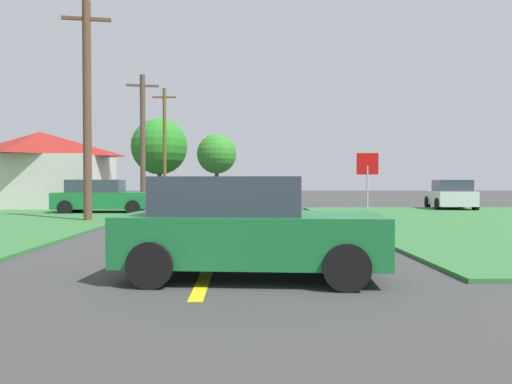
{
  "coord_description": "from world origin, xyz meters",
  "views": [
    {
      "loc": [
        0.62,
        -21.2,
        1.55
      ],
      "look_at": [
        1.25,
        3.0,
        1.01
      ],
      "focal_mm": 34.19,
      "sensor_mm": 36.0,
      "label": 1
    }
  ],
  "objects_px": {
    "car_on_crossroad": "(451,195)",
    "barn": "(40,170)",
    "parked_car_near_building": "(102,197)",
    "stop_sign": "(367,172)",
    "utility_pole_near": "(87,109)",
    "car_approaching_junction": "(257,192)",
    "pine_tree_center": "(217,154)",
    "utility_pole_mid": "(143,140)",
    "oak_tree_left": "(159,147)",
    "car_behind_on_main_road": "(247,227)",
    "utility_pole_far": "(165,143)"
  },
  "relations": [
    {
      "from": "stop_sign",
      "to": "utility_pole_near",
      "type": "distance_m",
      "value": 10.99
    },
    {
      "from": "car_on_crossroad",
      "to": "barn",
      "type": "bearing_deg",
      "value": 93.47
    },
    {
      "from": "car_on_crossroad",
      "to": "utility_pole_mid",
      "type": "distance_m",
      "value": 17.27
    },
    {
      "from": "utility_pole_far",
      "to": "oak_tree_left",
      "type": "relative_size",
      "value": 1.25
    },
    {
      "from": "utility_pole_mid",
      "to": "car_behind_on_main_road",
      "type": "bearing_deg",
      "value": -73.91
    },
    {
      "from": "car_approaching_junction",
      "to": "car_behind_on_main_road",
      "type": "height_order",
      "value": "same"
    },
    {
      "from": "car_approaching_junction",
      "to": "barn",
      "type": "distance_m",
      "value": 13.46
    },
    {
      "from": "car_approaching_junction",
      "to": "pine_tree_center",
      "type": "distance_m",
      "value": 7.93
    },
    {
      "from": "car_approaching_junction",
      "to": "pine_tree_center",
      "type": "bearing_deg",
      "value": -58.35
    },
    {
      "from": "pine_tree_center",
      "to": "barn",
      "type": "xyz_separation_m",
      "value": [
        -9.6,
        -11.07,
        -1.54
      ]
    },
    {
      "from": "pine_tree_center",
      "to": "car_behind_on_main_road",
      "type": "bearing_deg",
      "value": -86.01
    },
    {
      "from": "utility_pole_mid",
      "to": "pine_tree_center",
      "type": "distance_m",
      "value": 12.33
    },
    {
      "from": "parked_car_near_building",
      "to": "oak_tree_left",
      "type": "xyz_separation_m",
      "value": [
        -0.4,
        18.27,
        3.68
      ]
    },
    {
      "from": "car_approaching_junction",
      "to": "parked_car_near_building",
      "type": "relative_size",
      "value": 0.99
    },
    {
      "from": "car_behind_on_main_road",
      "to": "pine_tree_center",
      "type": "bearing_deg",
      "value": 99.4
    },
    {
      "from": "parked_car_near_building",
      "to": "utility_pole_mid",
      "type": "height_order",
      "value": "utility_pole_mid"
    },
    {
      "from": "utility_pole_mid",
      "to": "pine_tree_center",
      "type": "height_order",
      "value": "utility_pole_mid"
    },
    {
      "from": "parked_car_near_building",
      "to": "oak_tree_left",
      "type": "relative_size",
      "value": 0.66
    },
    {
      "from": "car_on_crossroad",
      "to": "barn",
      "type": "height_order",
      "value": "barn"
    },
    {
      "from": "utility_pole_mid",
      "to": "car_approaching_junction",
      "type": "bearing_deg",
      "value": 37.78
    },
    {
      "from": "parked_car_near_building",
      "to": "pine_tree_center",
      "type": "xyz_separation_m",
      "value": [
        4.57,
        16.27,
        2.94
      ]
    },
    {
      "from": "car_on_crossroad",
      "to": "car_behind_on_main_road",
      "type": "bearing_deg",
      "value": 158.18
    },
    {
      "from": "utility_pole_near",
      "to": "utility_pole_mid",
      "type": "bearing_deg",
      "value": 88.81
    },
    {
      "from": "parked_car_near_building",
      "to": "car_on_crossroad",
      "type": "relative_size",
      "value": 1.1
    },
    {
      "from": "barn",
      "to": "pine_tree_center",
      "type": "bearing_deg",
      "value": 49.07
    },
    {
      "from": "car_behind_on_main_road",
      "to": "utility_pole_near",
      "type": "xyz_separation_m",
      "value": [
        -5.94,
        10.69,
        3.46
      ]
    },
    {
      "from": "utility_pole_near",
      "to": "barn",
      "type": "distance_m",
      "value": 11.75
    },
    {
      "from": "stop_sign",
      "to": "parked_car_near_building",
      "type": "distance_m",
      "value": 12.45
    },
    {
      "from": "stop_sign",
      "to": "barn",
      "type": "distance_m",
      "value": 19.21
    },
    {
      "from": "parked_car_near_building",
      "to": "car_behind_on_main_road",
      "type": "bearing_deg",
      "value": -68.35
    },
    {
      "from": "stop_sign",
      "to": "barn",
      "type": "relative_size",
      "value": 0.36
    },
    {
      "from": "car_approaching_junction",
      "to": "utility_pole_near",
      "type": "bearing_deg",
      "value": 71.78
    },
    {
      "from": "utility_pole_far",
      "to": "car_behind_on_main_road",
      "type": "bearing_deg",
      "value": -78.37
    },
    {
      "from": "stop_sign",
      "to": "oak_tree_left",
      "type": "height_order",
      "value": "oak_tree_left"
    },
    {
      "from": "car_behind_on_main_road",
      "to": "pine_tree_center",
      "type": "relative_size",
      "value": 0.8
    },
    {
      "from": "utility_pole_far",
      "to": "pine_tree_center",
      "type": "relative_size",
      "value": 1.6
    },
    {
      "from": "stop_sign",
      "to": "car_on_crossroad",
      "type": "bearing_deg",
      "value": -123.5
    },
    {
      "from": "car_behind_on_main_road",
      "to": "utility_pole_mid",
      "type": "height_order",
      "value": "utility_pole_mid"
    },
    {
      "from": "parked_car_near_building",
      "to": "pine_tree_center",
      "type": "height_order",
      "value": "pine_tree_center"
    },
    {
      "from": "car_on_crossroad",
      "to": "utility_pole_far",
      "type": "relative_size",
      "value": 0.48
    },
    {
      "from": "barn",
      "to": "oak_tree_left",
      "type": "bearing_deg",
      "value": 70.48
    },
    {
      "from": "oak_tree_left",
      "to": "car_on_crossroad",
      "type": "bearing_deg",
      "value": -40.44
    },
    {
      "from": "car_on_crossroad",
      "to": "oak_tree_left",
      "type": "distance_m",
      "value": 24.36
    },
    {
      "from": "stop_sign",
      "to": "car_approaching_junction",
      "type": "relative_size",
      "value": 0.59
    },
    {
      "from": "car_on_crossroad",
      "to": "stop_sign",
      "type": "bearing_deg",
      "value": 147.97
    },
    {
      "from": "utility_pole_far",
      "to": "barn",
      "type": "distance_m",
      "value": 10.52
    },
    {
      "from": "parked_car_near_building",
      "to": "car_on_crossroad",
      "type": "xyz_separation_m",
      "value": [
        17.93,
        2.65,
        -0.0
      ]
    },
    {
      "from": "stop_sign",
      "to": "barn",
      "type": "xyz_separation_m",
      "value": [
        -16.6,
        9.65,
        0.31
      ]
    },
    {
      "from": "stop_sign",
      "to": "utility_pole_far",
      "type": "bearing_deg",
      "value": -50.89
    },
    {
      "from": "utility_pole_mid",
      "to": "barn",
      "type": "distance_m",
      "value": 6.34
    }
  ]
}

